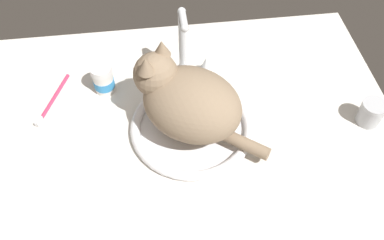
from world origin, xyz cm
name	(u,v)px	position (x,y,z in cm)	size (l,w,h in cm)	color
countertop	(172,128)	(0.00, 0.00, 1.50)	(120.42, 80.55, 3.00)	silver
sink_basin	(192,127)	(5.19, -2.18, 4.13)	(32.13, 32.13, 2.57)	white
faucet	(183,52)	(5.19, 18.07, 11.87)	(16.80, 9.56, 23.03)	silver
cat	(185,99)	(3.66, -1.00, 14.02)	(33.98, 31.44, 20.74)	#8C755B
metal_jar	(371,113)	(51.83, -5.20, 6.43)	(6.31, 6.31, 6.82)	#B2B5BA
pill_bottle	(103,79)	(-17.37, 14.96, 7.06)	(5.91, 5.91, 8.74)	white
toothbrush	(52,100)	(-31.94, 12.14, 3.61)	(8.08, 18.13, 1.70)	#D83359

